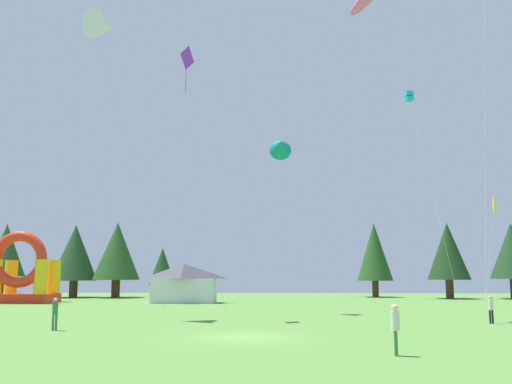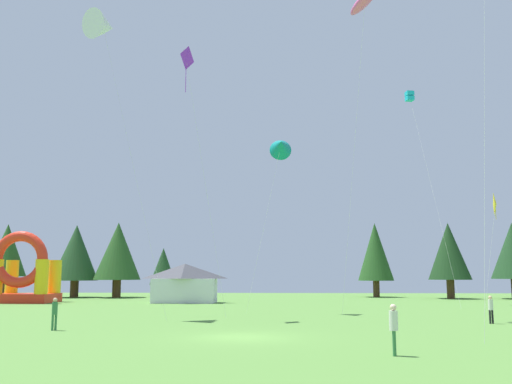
% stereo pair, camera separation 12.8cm
% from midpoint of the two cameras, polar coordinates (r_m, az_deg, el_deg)
% --- Properties ---
extents(ground_plane, '(120.00, 120.00, 0.00)m').
position_cam_midpoint_polar(ground_plane, '(26.69, -1.24, -14.47)').
color(ground_plane, '#548438').
extents(kite_purple_diamond, '(3.30, 1.65, 18.23)m').
position_cam_midpoint_polar(kite_purple_diamond, '(40.39, -7.08, 13.04)').
color(kite_purple_diamond, purple).
rests_on(kite_purple_diamond, ground_plane).
extents(kite_teal_delta, '(3.54, 1.93, 13.65)m').
position_cam_midpoint_polar(kite_teal_delta, '(43.64, 2.60, 4.67)').
color(kite_teal_delta, '#0C7F7A').
rests_on(kite_teal_delta, ground_plane).
extents(kite_yellow_diamond, '(1.95, 1.47, 8.81)m').
position_cam_midpoint_polar(kite_yellow_diamond, '(47.53, 23.22, -1.25)').
color(kite_yellow_diamond, yellow).
rests_on(kite_yellow_diamond, ground_plane).
extents(kite_pink_parafoil, '(3.00, 5.48, 22.45)m').
position_cam_midpoint_polar(kite_pink_parafoil, '(41.64, 11.06, 18.52)').
color(kite_pink_parafoil, '#EA599E').
rests_on(kite_pink_parafoil, ground_plane).
extents(kite_white_delta, '(7.35, 4.78, 21.98)m').
position_cam_midpoint_polar(kite_white_delta, '(44.07, -15.13, 15.91)').
color(kite_white_delta, white).
rests_on(kite_white_delta, ground_plane).
extents(kite_cyan_box, '(2.05, 8.74, 21.48)m').
position_cam_midpoint_polar(kite_cyan_box, '(60.85, 15.34, 9.28)').
color(kite_cyan_box, '#19B7CC').
rests_on(kite_cyan_box, ground_plane).
extents(person_far_side, '(0.40, 0.40, 1.66)m').
position_cam_midpoint_polar(person_far_side, '(31.44, -19.58, -11.27)').
color(person_far_side, '#33723F').
rests_on(person_far_side, ground_plane).
extents(person_near_camera, '(0.36, 0.36, 1.81)m').
position_cam_midpoint_polar(person_near_camera, '(21.26, 13.92, -12.92)').
color(person_near_camera, '#33723F').
rests_on(person_near_camera, ground_plane).
extents(person_left_edge, '(0.32, 0.32, 1.61)m').
position_cam_midpoint_polar(person_left_edge, '(36.37, 22.74, -10.68)').
color(person_left_edge, black).
rests_on(person_left_edge, ground_plane).
extents(inflatable_blue_arch, '(5.87, 4.56, 7.11)m').
position_cam_midpoint_polar(inflatable_blue_arch, '(61.80, -22.42, -7.88)').
color(inflatable_blue_arch, red).
rests_on(inflatable_blue_arch, ground_plane).
extents(festival_tent, '(6.23, 3.26, 3.89)m').
position_cam_midpoint_polar(festival_tent, '(57.83, -7.16, -9.13)').
color(festival_tent, silver).
rests_on(festival_tent, ground_plane).
extents(tree_row_1, '(4.84, 4.84, 9.04)m').
position_cam_midpoint_polar(tree_row_1, '(76.81, -23.85, -5.43)').
color(tree_row_1, '#4C331E').
rests_on(tree_row_1, ground_plane).
extents(tree_row_2, '(5.59, 5.59, 8.92)m').
position_cam_midpoint_polar(tree_row_2, '(73.75, -17.71, -5.88)').
color(tree_row_2, '#4C331E').
rests_on(tree_row_2, ground_plane).
extents(tree_row_3, '(5.73, 5.73, 9.20)m').
position_cam_midpoint_polar(tree_row_3, '(71.96, -13.75, -5.84)').
color(tree_row_3, '#4C331E').
rests_on(tree_row_3, ground_plane).
extents(tree_row_4, '(3.38, 3.38, 6.17)m').
position_cam_midpoint_polar(tree_row_4, '(73.57, -9.32, -7.44)').
color(tree_row_4, '#4C331E').
rests_on(tree_row_4, ground_plane).
extents(tree_row_5, '(4.43, 4.43, 9.28)m').
position_cam_midpoint_polar(tree_row_5, '(72.92, 12.02, -5.94)').
color(tree_row_5, '#4C331E').
rests_on(tree_row_5, ground_plane).
extents(tree_row_6, '(4.93, 4.93, 8.88)m').
position_cam_midpoint_polar(tree_row_6, '(70.66, 18.97, -5.70)').
color(tree_row_6, '#4C331E').
rests_on(tree_row_6, ground_plane).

